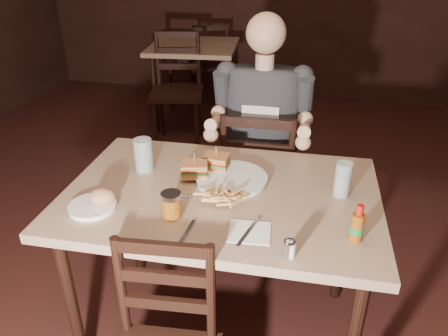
% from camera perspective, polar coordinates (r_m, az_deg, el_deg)
% --- Properties ---
extents(room_shell, '(7.00, 7.00, 7.00)m').
position_cam_1_polar(room_shell, '(1.54, 4.71, 17.82)').
color(room_shell, black).
rests_on(room_shell, ground).
extents(main_table, '(1.27, 0.86, 0.77)m').
position_cam_1_polar(main_table, '(1.79, -0.36, -5.21)').
color(main_table, tan).
rests_on(main_table, ground).
extents(bg_table, '(0.88, 0.88, 0.77)m').
position_cam_1_polar(bg_table, '(4.30, -3.95, 14.62)').
color(bg_table, tan).
rests_on(bg_table, ground).
extents(chair_far, '(0.43, 0.47, 0.91)m').
position_cam_1_polar(chair_far, '(2.47, 4.69, -1.65)').
color(chair_far, black).
rests_on(chair_far, ground).
extents(bg_chair_far, '(0.55, 0.57, 0.89)m').
position_cam_1_polar(bg_chair_far, '(4.87, -1.99, 13.39)').
color(bg_chair_far, black).
rests_on(bg_chair_far, ground).
extents(bg_chair_near, '(0.53, 0.57, 0.96)m').
position_cam_1_polar(bg_chair_near, '(3.85, -6.19, 9.81)').
color(bg_chair_near, black).
rests_on(bg_chair_near, ground).
extents(diner, '(0.52, 0.42, 0.89)m').
position_cam_1_polar(diner, '(2.23, 5.00, 8.11)').
color(diner, '#2D2F32').
rests_on(diner, chair_far).
extents(dinner_plate, '(0.30, 0.30, 0.02)m').
position_cam_1_polar(dinner_plate, '(1.81, 1.00, -1.52)').
color(dinner_plate, white).
rests_on(dinner_plate, main_table).
extents(sandwich_left, '(0.13, 0.11, 0.10)m').
position_cam_1_polar(sandwich_left, '(1.81, -3.89, 0.37)').
color(sandwich_left, '#D88850').
rests_on(sandwich_left, dinner_plate).
extents(sandwich_right, '(0.11, 0.09, 0.09)m').
position_cam_1_polar(sandwich_right, '(1.86, -1.03, 1.30)').
color(sandwich_right, '#D88850').
rests_on(sandwich_right, dinner_plate).
extents(fries_pile, '(0.23, 0.17, 0.04)m').
position_cam_1_polar(fries_pile, '(1.65, -0.42, -3.61)').
color(fries_pile, '#F3B263').
rests_on(fries_pile, dinner_plate).
extents(ketchup_dollop, '(0.05, 0.05, 0.01)m').
position_cam_1_polar(ketchup_dollop, '(1.69, 0.24, -3.22)').
color(ketchup_dollop, maroon).
rests_on(ketchup_dollop, dinner_plate).
extents(glass_left, '(0.08, 0.08, 0.14)m').
position_cam_1_polar(glass_left, '(1.90, -10.48, 1.67)').
color(glass_left, silver).
rests_on(glass_left, main_table).
extents(glass_right, '(0.06, 0.06, 0.14)m').
position_cam_1_polar(glass_right, '(1.75, 15.23, -1.46)').
color(glass_right, silver).
rests_on(glass_right, main_table).
extents(hot_sauce, '(0.04, 0.04, 0.14)m').
position_cam_1_polar(hot_sauce, '(1.51, 17.08, -6.88)').
color(hot_sauce, brown).
rests_on(hot_sauce, main_table).
extents(salt_shaker, '(0.03, 0.03, 0.06)m').
position_cam_1_polar(salt_shaker, '(1.41, 8.64, -10.34)').
color(salt_shaker, white).
rests_on(salt_shaker, main_table).
extents(pepper_shaker, '(0.04, 0.04, 0.06)m').
position_cam_1_polar(pepper_shaker, '(1.41, 8.35, -10.33)').
color(pepper_shaker, '#38332D').
rests_on(pepper_shaker, main_table).
extents(syrup_dispenser, '(0.08, 0.08, 0.10)m').
position_cam_1_polar(syrup_dispenser, '(1.58, -6.87, -4.80)').
color(syrup_dispenser, brown).
rests_on(syrup_dispenser, main_table).
extents(napkin, '(0.15, 0.15, 0.00)m').
position_cam_1_polar(napkin, '(1.52, 3.35, -8.32)').
color(napkin, white).
rests_on(napkin, main_table).
extents(knife, '(0.03, 0.20, 0.00)m').
position_cam_1_polar(knife, '(1.50, -5.25, -8.91)').
color(knife, silver).
rests_on(knife, napkin).
extents(fork, '(0.05, 0.17, 0.01)m').
position_cam_1_polar(fork, '(1.51, 3.18, -8.33)').
color(fork, silver).
rests_on(fork, napkin).
extents(side_plate, '(0.18, 0.18, 0.01)m').
position_cam_1_polar(side_plate, '(1.71, -16.81, -4.95)').
color(side_plate, white).
rests_on(side_plate, main_table).
extents(bread_roll, '(0.10, 0.08, 0.06)m').
position_cam_1_polar(bread_roll, '(1.69, -15.61, -3.58)').
color(bread_roll, tan).
rests_on(bread_roll, side_plate).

